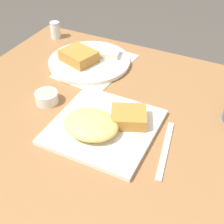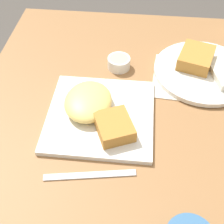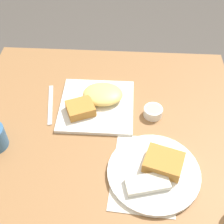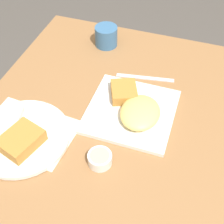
{
  "view_description": "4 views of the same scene",
  "coord_description": "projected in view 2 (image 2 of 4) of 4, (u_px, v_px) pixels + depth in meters",
  "views": [
    {
      "loc": [
        0.34,
        -0.63,
        1.33
      ],
      "look_at": [
        0.03,
        -0.02,
        0.76
      ],
      "focal_mm": 50.0,
      "sensor_mm": 36.0,
      "label": 1
    },
    {
      "loc": [
        0.58,
        0.02,
        1.36
      ],
      "look_at": [
        0.04,
        -0.04,
        0.76
      ],
      "focal_mm": 50.0,
      "sensor_mm": 36.0,
      "label": 2
    },
    {
      "loc": [
        -0.08,
        0.76,
        1.6
      ],
      "look_at": [
        -0.03,
        0.01,
        0.78
      ],
      "focal_mm": 50.0,
      "sensor_mm": 36.0,
      "label": 3
    },
    {
      "loc": [
        -0.64,
        -0.23,
        1.5
      ],
      "look_at": [
        -0.03,
        -0.02,
        0.78
      ],
      "focal_mm": 50.0,
      "sensor_mm": 36.0,
      "label": 4
    }
  ],
  "objects": [
    {
      "name": "ground_plane",
      "position": [
        121.0,
        222.0,
        1.39
      ],
      "size": [
        8.0,
        8.0,
        0.0
      ],
      "primitive_type": "plane",
      "color": "#4C4742"
    },
    {
      "name": "plate_square_near",
      "position": [
        97.0,
        111.0,
        0.82
      ],
      "size": [
        0.28,
        0.28,
        0.06
      ],
      "color": "white",
      "rests_on": "dining_table"
    },
    {
      "name": "dining_table",
      "position": [
        125.0,
        130.0,
        0.92
      ],
      "size": [
        1.01,
        0.86,
        0.73
      ],
      "color": "olive",
      "rests_on": "ground_plane"
    },
    {
      "name": "butter_knife",
      "position": [
        90.0,
        175.0,
        0.71
      ],
      "size": [
        0.05,
        0.21,
        0.0
      ],
      "rotation": [
        0.0,
        0.0,
        1.74
      ],
      "color": "silver",
      "rests_on": "dining_table"
    },
    {
      "name": "plate_oval_far",
      "position": [
        203.0,
        68.0,
        0.95
      ],
      "size": [
        0.3,
        0.3,
        0.05
      ],
      "color": "white",
      "rests_on": "menu_card"
    },
    {
      "name": "menu_card",
      "position": [
        202.0,
        80.0,
        0.94
      ],
      "size": [
        0.22,
        0.3,
        0.0
      ],
      "rotation": [
        0.0,
        0.0,
        -0.07
      ],
      "color": "beige",
      "rests_on": "dining_table"
    },
    {
      "name": "sauce_ramekin",
      "position": [
        119.0,
        63.0,
        0.97
      ],
      "size": [
        0.07,
        0.07,
        0.04
      ],
      "color": "white",
      "rests_on": "dining_table"
    }
  ]
}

